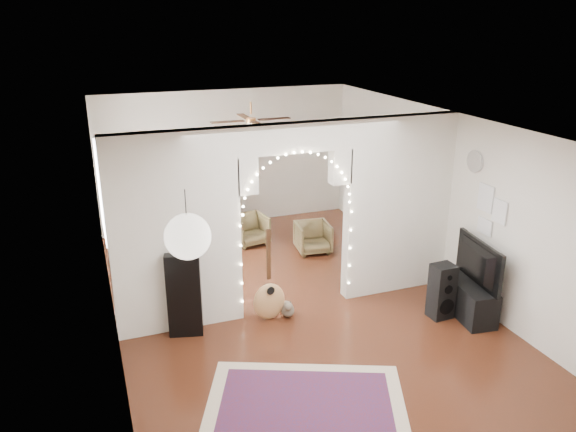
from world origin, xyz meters
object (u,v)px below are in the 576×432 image
object	(u,v)px
acoustic_guitar	(269,287)
dining_chair_left	(250,229)
dining_chair_right	(313,237)
bookcase	(198,193)
dining_table	(204,197)
floor_speaker	(442,291)
media_console	(468,299)

from	to	relation	value
acoustic_guitar	dining_chair_left	bearing A→B (deg)	66.30
dining_chair_right	dining_chair_left	bearing A→B (deg)	147.29
bookcase	dining_table	bearing A→B (deg)	-2.13
acoustic_guitar	dining_table	size ratio (longest dim) A/B	0.92
bookcase	dining_table	distance (m)	0.15
acoustic_guitar	floor_speaker	distance (m)	2.41
media_console	dining_chair_left	xyz separation A→B (m)	(-2.11, 3.63, 0.03)
bookcase	dining_chair_left	xyz separation A→B (m)	(0.75, -0.99, -0.50)
bookcase	acoustic_guitar	bearing A→B (deg)	-87.12
media_console	bookcase	distance (m)	5.46
media_console	dining_table	xyz separation A→B (m)	(-2.75, 4.61, 0.43)
media_console	dining_chair_left	bearing A→B (deg)	127.55
floor_speaker	dining_chair_left	xyz separation A→B (m)	(-1.73, 3.54, -0.12)
bookcase	dining_table	size ratio (longest dim) A/B	1.25
acoustic_guitar	media_console	world-z (taller)	acoustic_guitar
acoustic_guitar	bookcase	xyz separation A→B (m)	(-0.20, 3.75, 0.28)
dining_table	acoustic_guitar	bearing A→B (deg)	-92.20
floor_speaker	bookcase	distance (m)	5.17
bookcase	dining_chair_right	xyz separation A→B (m)	(1.70, -1.76, -0.50)
floor_speaker	media_console	size ratio (longest dim) A/B	0.80
floor_speaker	dining_chair_right	distance (m)	2.88
dining_chair_left	dining_table	bearing A→B (deg)	114.29
media_console	dining_chair_right	size ratio (longest dim) A/B	1.67
bookcase	dining_chair_right	size ratio (longest dim) A/B	2.59
dining_table	dining_chair_right	xyz separation A→B (m)	(1.58, -1.75, -0.41)
dining_chair_left	dining_chair_right	world-z (taller)	dining_chair_left
dining_chair_right	acoustic_guitar	bearing A→B (deg)	-120.55
media_console	bookcase	xyz separation A→B (m)	(-2.86, 4.61, 0.53)
floor_speaker	dining_table	size ratio (longest dim) A/B	0.64
dining_chair_right	media_console	bearing A→B (deg)	-61.33
bookcase	dining_chair_left	bearing A→B (deg)	-52.83
dining_table	dining_chair_right	bearing A→B (deg)	-51.36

